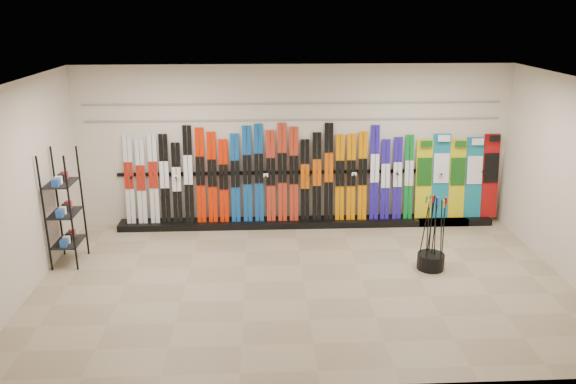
{
  "coord_description": "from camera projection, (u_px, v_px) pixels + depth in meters",
  "views": [
    {
      "loc": [
        -0.6,
        -7.65,
        3.97
      ],
      "look_at": [
        -0.19,
        1.0,
        1.1
      ],
      "focal_mm": 35.0,
      "sensor_mm": 36.0,
      "label": 1
    }
  ],
  "objects": [
    {
      "name": "skis",
      "position": [
        270.0,
        177.0,
        10.43
      ],
      "size": [
        5.38,
        0.27,
        1.83
      ],
      "color": "silver",
      "rests_on": "ski_rack_base"
    },
    {
      "name": "pole_bin",
      "position": [
        431.0,
        261.0,
        8.9
      ],
      "size": [
        0.43,
        0.43,
        0.25
      ],
      "primitive_type": "cylinder",
      "color": "black",
      "rests_on": "floor"
    },
    {
      "name": "ceiling",
      "position": [
        305.0,
        82.0,
        7.59
      ],
      "size": [
        8.0,
        8.0,
        0.0
      ],
      "primitive_type": "plane",
      "rotation": [
        3.14,
        0.0,
        0.0
      ],
      "color": "silver",
      "rests_on": "back_wall"
    },
    {
      "name": "left_wall",
      "position": [
        21.0,
        191.0,
        7.88
      ],
      "size": [
        0.0,
        5.0,
        5.0
      ],
      "primitive_type": "plane",
      "rotation": [
        1.57,
        0.0,
        1.57
      ],
      "color": "beige",
      "rests_on": "floor"
    },
    {
      "name": "floor",
      "position": [
        303.0,
        281.0,
        8.53
      ],
      "size": [
        8.0,
        8.0,
        0.0
      ],
      "primitive_type": "plane",
      "color": "gray",
      "rests_on": "ground"
    },
    {
      "name": "slatwall_rail_1",
      "position": [
        294.0,
        103.0,
        10.16
      ],
      "size": [
        7.6,
        0.02,
        0.03
      ],
      "primitive_type": "cube",
      "color": "gray",
      "rests_on": "back_wall"
    },
    {
      "name": "back_wall",
      "position": [
        294.0,
        146.0,
        10.43
      ],
      "size": [
        8.0,
        0.0,
        8.0
      ],
      "primitive_type": "plane",
      "rotation": [
        1.57,
        0.0,
        0.0
      ],
      "color": "beige",
      "rests_on": "floor"
    },
    {
      "name": "snowboards",
      "position": [
        457.0,
        178.0,
        10.63
      ],
      "size": [
        1.59,
        0.25,
        1.6
      ],
      "color": "gold",
      "rests_on": "ski_rack_base"
    },
    {
      "name": "ski_poles",
      "position": [
        433.0,
        233.0,
        8.76
      ],
      "size": [
        0.39,
        0.33,
        1.18
      ],
      "color": "black",
      "rests_on": "pole_bin"
    },
    {
      "name": "accessory_rack",
      "position": [
        64.0,
        208.0,
        8.88
      ],
      "size": [
        0.4,
        0.6,
        1.87
      ],
      "primitive_type": "cube",
      "color": "black",
      "rests_on": "floor"
    },
    {
      "name": "slatwall_rail_0",
      "position": [
        294.0,
        120.0,
        10.25
      ],
      "size": [
        7.6,
        0.02,
        0.03
      ],
      "primitive_type": "cube",
      "color": "gray",
      "rests_on": "back_wall"
    },
    {
      "name": "ski_rack_base",
      "position": [
        306.0,
        222.0,
        10.68
      ],
      "size": [
        8.0,
        0.4,
        0.12
      ],
      "primitive_type": "cube",
      "color": "black",
      "rests_on": "floor"
    },
    {
      "name": "right_wall",
      "position": [
        576.0,
        183.0,
        8.24
      ],
      "size": [
        0.0,
        5.0,
        5.0
      ],
      "primitive_type": "plane",
      "rotation": [
        1.57,
        0.0,
        -1.57
      ],
      "color": "beige",
      "rests_on": "floor"
    }
  ]
}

